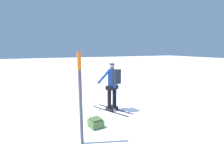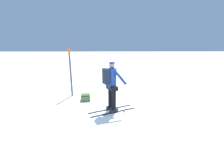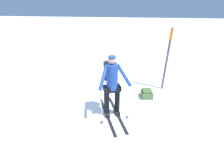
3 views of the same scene
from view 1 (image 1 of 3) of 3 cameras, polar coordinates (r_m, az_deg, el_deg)
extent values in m
plane|color=white|center=(7.38, 1.54, -6.96)|extent=(80.00, 80.00, 0.00)
cube|color=black|center=(6.71, -0.87, -8.83)|extent=(0.83, 1.65, 0.01)
cube|color=black|center=(6.69, -0.87, -8.31)|extent=(0.23, 0.32, 0.12)
cylinder|color=black|center=(6.55, -0.88, -4.65)|extent=(0.15, 0.15, 0.77)
cube|color=black|center=(6.93, 0.84, -8.15)|extent=(0.83, 1.65, 0.01)
cube|color=black|center=(6.91, 0.84, -7.64)|extent=(0.23, 0.32, 0.12)
cylinder|color=black|center=(6.78, 0.85, -4.09)|extent=(0.15, 0.15, 0.77)
cube|color=black|center=(6.57, 0.00, -1.14)|extent=(0.53, 0.43, 0.14)
cylinder|color=navy|center=(6.50, 0.00, 1.86)|extent=(0.31, 0.31, 0.70)
sphere|color=tan|center=(6.44, 0.00, 5.79)|extent=(0.20, 0.20, 0.20)
cylinder|color=navy|center=(6.43, 0.00, 6.53)|extent=(0.19, 0.19, 0.06)
cube|color=black|center=(6.34, 1.59, 2.39)|extent=(0.34, 0.27, 0.53)
cylinder|color=#B2B7BC|center=(6.58, -4.12, -4.16)|extent=(0.02, 0.02, 1.13)
cylinder|color=black|center=(6.73, -4.06, -8.30)|extent=(0.07, 0.07, 0.01)
cylinder|color=navy|center=(6.40, -2.71, 2.39)|extent=(0.47, 0.31, 0.54)
cylinder|color=#B2B7BC|center=(7.11, 0.11, -2.92)|extent=(0.02, 0.02, 1.13)
cylinder|color=black|center=(7.26, 0.10, -6.78)|extent=(0.07, 0.07, 0.01)
cylinder|color=navy|center=(6.80, 0.42, 2.95)|extent=(0.19, 0.49, 0.54)
cube|color=#4C6B38|center=(5.43, -5.32, -12.73)|extent=(0.43, 0.45, 0.22)
cube|color=#415B2F|center=(5.38, -5.35, -11.35)|extent=(0.35, 0.38, 0.06)
cylinder|color=#4C4C51|center=(4.24, -10.21, -5.17)|extent=(0.08, 0.08, 2.27)
cylinder|color=orange|center=(4.07, -10.68, 7.47)|extent=(0.09, 0.09, 0.41)
camera|label=2|loc=(9.67, 29.21, 10.62)|focal=24.00mm
camera|label=3|loc=(9.58, -12.32, 14.68)|focal=24.00mm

